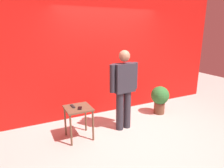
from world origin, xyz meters
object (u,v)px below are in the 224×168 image
cell_phone (80,108)px  standing_person (124,86)px  side_table (78,113)px  potted_plant (160,98)px  tv_remote (73,106)px

cell_phone → standing_person: bearing=22.8°
standing_person → side_table: bearing=177.5°
potted_plant → cell_phone: bearing=-171.8°
cell_phone → tv_remote: (-0.09, 0.14, 0.01)m
potted_plant → side_table: bearing=-173.5°
standing_person → tv_remote: size_ratio=9.61×
standing_person → side_table: 1.03m
standing_person → side_table: standing_person is taller
side_table → cell_phone: cell_phone is taller
side_table → potted_plant: bearing=6.5°
tv_remote → potted_plant: potted_plant is taller
cell_phone → potted_plant: (2.11, 0.30, -0.22)m
side_table → tv_remote: 0.16m
tv_remote → cell_phone: bearing=-58.5°
tv_remote → side_table: bearing=-46.7°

